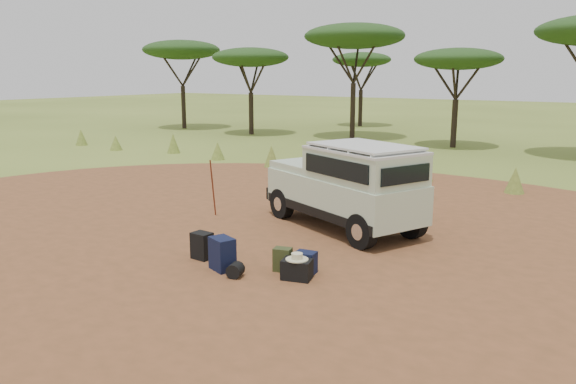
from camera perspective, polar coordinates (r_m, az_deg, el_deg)
The scene contains 13 objects.
ground at distance 11.94m, azimuth -1.24°, elevation -5.47°, with size 140.00×140.00×0.00m, color #5D6D26.
dirt_clearing at distance 11.94m, azimuth -1.24°, elevation -5.45°, with size 23.00×23.00×0.01m, color brown.
grass_fringe at distance 19.38m, azimuth 13.89°, elevation 2.18°, with size 36.60×1.60×0.90m.
acacia_treeline at distance 29.74m, azimuth 23.12°, elevation 13.51°, with size 46.70×13.20×6.26m.
safari_vehicle at distance 13.07m, azimuth 6.01°, elevation 0.46°, with size 4.47×3.14×2.04m.
walking_staff at distance 14.21m, azimuth -7.64°, elevation 0.39°, with size 0.04×0.04×1.57m, color brown.
backpack_black at distance 11.16m, azimuth -8.72°, elevation -5.43°, with size 0.39×0.29×0.53m, color black.
backpack_navy at distance 10.48m, azimuth -6.69°, elevation -6.27°, with size 0.47×0.34×0.62m, color black.
backpack_olive at distance 10.38m, azimuth -0.55°, elevation -6.89°, with size 0.32×0.23×0.44m, color #393E1C.
duffel_navy at distance 10.27m, azimuth 1.81°, elevation -7.19°, with size 0.37×0.28×0.41m, color black.
hard_case at distance 10.00m, azimuth 0.91°, elevation -7.87°, with size 0.51×0.36×0.36m, color black.
stuff_sack at distance 10.15m, azimuth -5.37°, elevation -7.92°, with size 0.27×0.27×0.27m, color black.
safari_hat at distance 9.93m, azimuth 0.92°, elevation -6.65°, with size 0.40×0.40×0.12m.
Camera 1 is at (6.54, -9.34, 3.57)m, focal length 35.00 mm.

